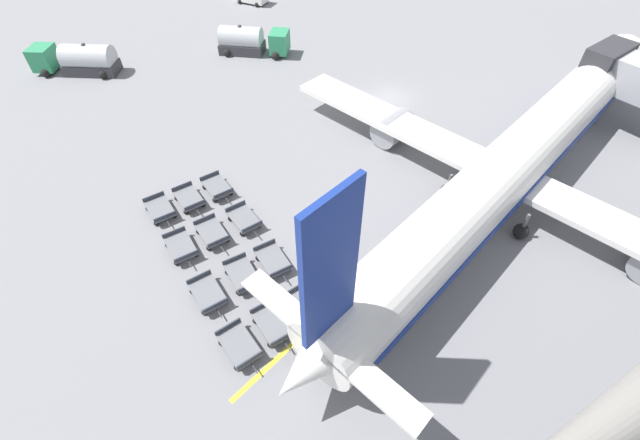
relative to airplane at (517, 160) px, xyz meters
name	(u,v)px	position (x,y,z in m)	size (l,w,h in m)	color
ground_plane	(390,98)	(-15.10, 3.99, -3.04)	(500.00, 500.00, 0.00)	gray
airplane	(517,160)	(0.00, 0.00, 0.00)	(39.64, 47.81, 13.36)	white
fuel_tanker_primary	(80,60)	(-41.05, -16.25, -1.66)	(8.04, 7.87, 3.26)	#2D8C5B
fuel_tanker_secondary	(250,42)	(-32.62, -0.23, -1.72)	(7.76, 6.96, 3.15)	#2D8C5B
baggage_dolly_row_near_col_a	(160,209)	(-15.85, -20.76, -2.56)	(3.38, 1.99, 0.92)	slate
baggage_dolly_row_near_col_b	(181,247)	(-11.66, -21.49, -2.56)	(3.38, 2.06, 0.92)	slate
baggage_dolly_row_near_col_c	(208,293)	(-7.23, -22.20, -2.56)	(3.38, 1.99, 0.92)	slate
baggage_dolly_row_near_col_d	(239,345)	(-3.10, -22.79, -2.56)	(3.36, 1.92, 0.92)	slate
baggage_dolly_row_mid_a_col_a	(189,198)	(-15.43, -18.61, -2.56)	(3.37, 1.97, 0.92)	slate
baggage_dolly_row_mid_a_col_b	(212,233)	(-11.32, -19.25, -2.56)	(3.38, 2.01, 0.92)	slate
baggage_dolly_row_mid_a_col_c	(242,275)	(-6.95, -19.82, -2.56)	(3.39, 2.13, 0.92)	slate
baggage_dolly_row_mid_a_col_d	(273,324)	(-2.89, -20.58, -2.56)	(3.38, 2.02, 0.92)	slate
baggage_dolly_row_mid_b_col_a	(217,187)	(-15.07, -16.36, -2.56)	(3.37, 1.96, 0.92)	slate
baggage_dolly_row_mid_b_col_b	(244,219)	(-10.88, -16.84, -2.56)	(3.37, 1.95, 0.92)	slate
baggage_dolly_row_mid_b_col_c	(273,260)	(-6.54, -17.66, -2.56)	(3.39, 2.11, 0.92)	slate
baggage_dolly_row_mid_b_col_d	(308,305)	(-2.44, -18.21, -2.56)	(3.36, 1.93, 0.92)	slate
stand_guidance_stripe	(399,244)	(-2.00, -10.20, -3.03)	(2.20, 29.39, 0.01)	yellow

